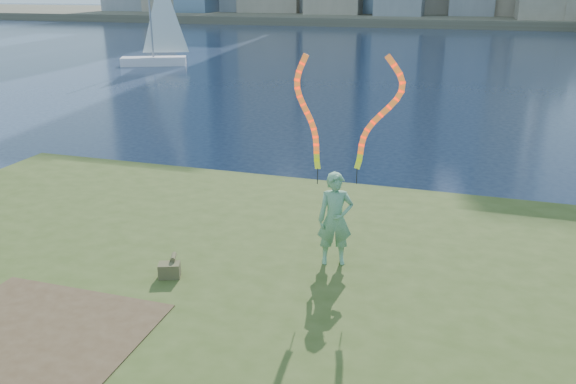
% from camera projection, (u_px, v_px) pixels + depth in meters
% --- Properties ---
extents(ground, '(320.00, 320.00, 0.00)m').
position_uv_depth(ground, '(248.00, 302.00, 10.70)').
color(ground, '#1A2741').
rests_on(ground, ground).
extents(grassy_knoll, '(20.00, 18.00, 0.80)m').
position_uv_depth(grassy_knoll, '(194.00, 359.00, 8.52)').
color(grassy_knoll, '#39491A').
rests_on(grassy_knoll, ground).
extents(dirt_patch, '(3.20, 3.00, 0.02)m').
position_uv_depth(dirt_patch, '(27.00, 341.00, 8.15)').
color(dirt_patch, '#47331E').
rests_on(dirt_patch, grassy_knoll).
extents(far_shore, '(320.00, 40.00, 1.20)m').
position_uv_depth(far_shore, '(446.00, 17.00, 95.75)').
color(far_shore, '#4F4A3A').
rests_on(far_shore, ground).
extents(woman_with_ribbons, '(2.01, 0.74, 4.13)m').
position_uv_depth(woman_with_ribbons, '(336.00, 192.00, 10.04)').
color(woman_with_ribbons, '#1F7431').
rests_on(woman_with_ribbons, grassy_knoll).
extents(canvas_bag, '(0.43, 0.49, 0.35)m').
position_uv_depth(canvas_bag, '(170.00, 269.00, 9.93)').
color(canvas_bag, '#4F4F2C').
rests_on(canvas_bag, grassy_knoll).
extents(sailboat, '(4.98, 3.33, 7.69)m').
position_uv_depth(sailboat, '(156.00, 47.00, 42.02)').
color(sailboat, silver).
rests_on(sailboat, ground).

